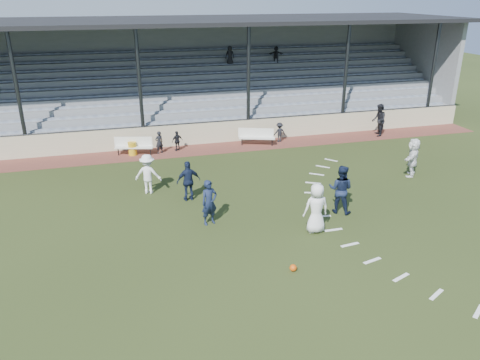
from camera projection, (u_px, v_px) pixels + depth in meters
name	position (u px, v px, depth m)	size (l,w,h in m)	color
ground	(259.00, 240.00, 16.35)	(90.00, 90.00, 0.00)	#263214
cinder_track	(202.00, 149.00, 25.74)	(34.00, 2.00, 0.02)	brown
retaining_wall	(198.00, 134.00, 26.46)	(34.00, 0.18, 1.20)	#C0B593
bench_left	(134.00, 144.00, 24.71)	(2.04, 0.94, 0.95)	silver
bench_right	(256.00, 135.00, 26.28)	(2.02, 1.11, 0.95)	silver
trash_bin	(132.00, 149.00, 24.71)	(0.44, 0.44, 0.71)	gold
football	(293.00, 268.00, 14.50)	(0.23, 0.23, 0.23)	#C94B0B
player_white_lead	(316.00, 208.00, 16.61)	(0.91, 0.59, 1.85)	white
player_navy_lead	(209.00, 202.00, 17.21)	(0.63, 0.41, 1.73)	#141D37
player_navy_mid	(341.00, 189.00, 18.09)	(0.94, 0.73, 1.94)	#141D37
player_white_wing	(148.00, 174.00, 19.88)	(1.12, 0.65, 1.74)	white
player_navy_wing	(188.00, 181.00, 19.20)	(1.00, 0.42, 1.70)	#141D37
player_white_back	(413.00, 157.00, 21.78)	(1.69, 0.54, 1.82)	white
official	(379.00, 120.00, 27.83)	(0.93, 0.73, 1.92)	black
sub_left_near	(159.00, 142.00, 24.86)	(0.45, 0.29, 1.22)	black
sub_left_far	(177.00, 141.00, 25.32)	(0.64, 0.27, 1.10)	black
sub_right	(279.00, 132.00, 26.83)	(0.73, 0.42, 1.13)	black
grandstand	(184.00, 90.00, 30.07)	(34.60, 9.00, 6.61)	gray
penalty_arc	(365.00, 226.00, 17.36)	(3.89, 14.63, 0.01)	white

